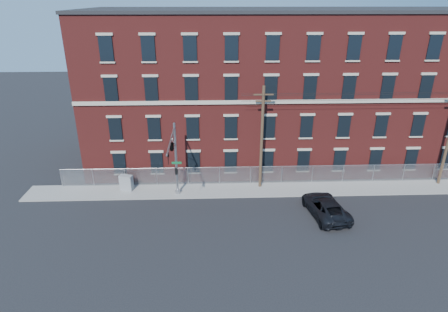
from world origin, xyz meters
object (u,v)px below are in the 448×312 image
Objects in this scene: utility_pole_near at (262,136)px; utility_cabinet at (126,183)px; traffic_signal_mast at (173,151)px; pickup_truck at (325,207)px.

utility_pole_near is 13.71m from utility_cabinet.
utility_cabinet is (-4.97, 3.13, -4.51)m from traffic_signal_mast.
utility_cabinet is at bearing -24.01° from pickup_truck.
pickup_truck is at bearing -8.36° from traffic_signal_mast.
utility_pole_near reaches higher than pickup_truck.
utility_pole_near is (8.00, 3.42, -0.05)m from traffic_signal_mast.
utility_cabinet reaches higher than pickup_truck.
traffic_signal_mast is 0.70× the size of utility_pole_near.
pickup_truck is 3.77× the size of utility_cabinet.
utility_pole_near reaches higher than utility_cabinet.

